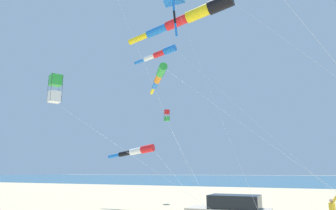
{
  "coord_description": "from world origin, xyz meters",
  "views": [
    {
      "loc": [
        19.98,
        -2.45,
        3.03
      ],
      "look_at": [
        2.31,
        -10.74,
        7.28
      ],
      "focal_mm": 32.98,
      "sensor_mm": 36.0,
      "label": 1
    }
  ],
  "objects_px": {
    "kite_windsock_blue_topmost": "(159,77)",
    "kite_box_rainbow_low_near": "(167,116)",
    "kite_windsock_magenta_far_left": "(137,151)",
    "kite_box_yellow_midlevel": "(55,89)",
    "person_child_green_jacket": "(333,210)",
    "kite_windsock_white_trailing": "(192,16)",
    "kite_windsock_striped_overhead": "(160,54)"
  },
  "relations": [
    {
      "from": "kite_windsock_white_trailing",
      "to": "kite_windsock_magenta_far_left",
      "type": "xyz_separation_m",
      "value": [
        -7.32,
        -8.28,
        -8.06
      ]
    },
    {
      "from": "person_child_green_jacket",
      "to": "kite_windsock_magenta_far_left",
      "type": "relative_size",
      "value": 0.13
    },
    {
      "from": "kite_windsock_white_trailing",
      "to": "kite_windsock_magenta_far_left",
      "type": "relative_size",
      "value": 1.48
    },
    {
      "from": "kite_windsock_magenta_far_left",
      "to": "kite_box_rainbow_low_near",
      "type": "relative_size",
      "value": 0.97
    },
    {
      "from": "kite_windsock_striped_overhead",
      "to": "kite_box_rainbow_low_near",
      "type": "bearing_deg",
      "value": -157.21
    },
    {
      "from": "kite_box_yellow_midlevel",
      "to": "kite_box_rainbow_low_near",
      "type": "bearing_deg",
      "value": 176.75
    },
    {
      "from": "kite_box_rainbow_low_near",
      "to": "person_child_green_jacket",
      "type": "bearing_deg",
      "value": 52.37
    },
    {
      "from": "kite_windsock_striped_overhead",
      "to": "kite_windsock_white_trailing",
      "type": "bearing_deg",
      "value": 46.38
    },
    {
      "from": "kite_windsock_blue_topmost",
      "to": "kite_box_rainbow_low_near",
      "type": "height_order",
      "value": "kite_windsock_blue_topmost"
    },
    {
      "from": "kite_windsock_blue_topmost",
      "to": "kite_box_rainbow_low_near",
      "type": "bearing_deg",
      "value": -157.22
    },
    {
      "from": "person_child_green_jacket",
      "to": "kite_windsock_striped_overhead",
      "type": "height_order",
      "value": "kite_windsock_striped_overhead"
    },
    {
      "from": "kite_windsock_magenta_far_left",
      "to": "kite_windsock_blue_topmost",
      "type": "bearing_deg",
      "value": 44.05
    },
    {
      "from": "kite_windsock_magenta_far_left",
      "to": "kite_windsock_striped_overhead",
      "type": "relative_size",
      "value": 0.81
    },
    {
      "from": "kite_windsock_white_trailing",
      "to": "kite_box_yellow_midlevel",
      "type": "xyz_separation_m",
      "value": [
        1.5,
        -9.92,
        -4.12
      ]
    },
    {
      "from": "kite_windsock_striped_overhead",
      "to": "kite_box_yellow_midlevel",
      "type": "relative_size",
      "value": 1.08
    },
    {
      "from": "kite_windsock_magenta_far_left",
      "to": "kite_box_rainbow_low_near",
      "type": "distance_m",
      "value": 9.14
    },
    {
      "from": "kite_box_rainbow_low_near",
      "to": "kite_windsock_striped_overhead",
      "type": "distance_m",
      "value": 12.33
    },
    {
      "from": "kite_windsock_blue_topmost",
      "to": "kite_box_yellow_midlevel",
      "type": "height_order",
      "value": "kite_windsock_blue_topmost"
    },
    {
      "from": "kite_windsock_striped_overhead",
      "to": "person_child_green_jacket",
      "type": "bearing_deg",
      "value": 83.23
    },
    {
      "from": "person_child_green_jacket",
      "to": "kite_box_yellow_midlevel",
      "type": "relative_size",
      "value": 0.12
    },
    {
      "from": "kite_windsock_white_trailing",
      "to": "kite_box_yellow_midlevel",
      "type": "bearing_deg",
      "value": -81.4
    },
    {
      "from": "person_child_green_jacket",
      "to": "kite_windsock_blue_topmost",
      "type": "bearing_deg",
      "value": -88.9
    },
    {
      "from": "kite_windsock_magenta_far_left",
      "to": "kite_windsock_blue_topmost",
      "type": "xyz_separation_m",
      "value": [
        4.74,
        4.59,
        5.13
      ]
    },
    {
      "from": "kite_box_rainbow_low_near",
      "to": "kite_box_yellow_midlevel",
      "type": "bearing_deg",
      "value": -3.25
    },
    {
      "from": "kite_windsock_magenta_far_left",
      "to": "kite_box_rainbow_low_near",
      "type": "bearing_deg",
      "value": -174.93
    },
    {
      "from": "person_child_green_jacket",
      "to": "kite_windsock_white_trailing",
      "type": "xyz_separation_m",
      "value": [
        2.79,
        -7.07,
        12.03
      ]
    },
    {
      "from": "kite_windsock_magenta_far_left",
      "to": "kite_box_yellow_midlevel",
      "type": "relative_size",
      "value": 0.88
    },
    {
      "from": "kite_box_rainbow_low_near",
      "to": "kite_windsock_striped_overhead",
      "type": "height_order",
      "value": "kite_windsock_striped_overhead"
    },
    {
      "from": "kite_windsock_blue_topmost",
      "to": "kite_windsock_striped_overhead",
      "type": "relative_size",
      "value": 1.0
    },
    {
      "from": "person_child_green_jacket",
      "to": "kite_windsock_blue_topmost",
      "type": "distance_m",
      "value": 14.09
    },
    {
      "from": "person_child_green_jacket",
      "to": "kite_box_rainbow_low_near",
      "type": "relative_size",
      "value": 0.13
    },
    {
      "from": "person_child_green_jacket",
      "to": "kite_box_rainbow_low_near",
      "type": "bearing_deg",
      "value": -127.63
    }
  ]
}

